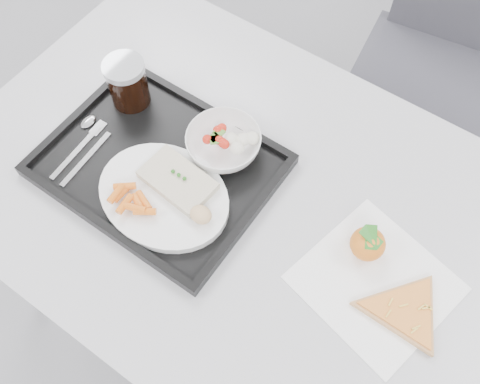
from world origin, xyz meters
TOP-DOWN VIEW (x-y plane):
  - room at (0.00, 0.00)m, footprint 6.04×7.04m
  - table at (0.00, 0.30)m, footprint 1.20×0.80m
  - chair at (0.13, 1.14)m, footprint 0.48×0.48m
  - tray at (-0.18, 0.25)m, footprint 0.45×0.35m
  - dinner_plate at (-0.12, 0.20)m, footprint 0.27×0.27m
  - fish_fillet at (-0.11, 0.24)m, footprint 0.15×0.10m
  - bread_roll at (-0.03, 0.20)m, footprint 0.05×0.04m
  - salad_bowl at (-0.09, 0.36)m, footprint 0.15×0.15m
  - cola_glass at (-0.33, 0.35)m, footprint 0.09×0.09m
  - cutlery at (-0.34, 0.21)m, footprint 0.08×0.17m
  - napkin at (0.30, 0.29)m, footprint 0.30×0.29m
  - tangerine at (0.25, 0.33)m, footprint 0.07×0.07m
  - pizza_slice at (0.37, 0.27)m, footprint 0.26×0.26m
  - carrot_pile at (-0.15, 0.15)m, footprint 0.11×0.07m
  - salad_contents at (-0.08, 0.37)m, footprint 0.10×0.08m

SIDE VIEW (x-z plane):
  - chair at x=0.13m, z-range 0.07..1.00m
  - table at x=0.00m, z-range 0.31..1.06m
  - napkin at x=0.30m, z-range 0.75..0.75m
  - tray at x=-0.18m, z-range 0.75..0.77m
  - pizza_slice at x=0.37m, z-range 0.75..0.77m
  - cutlery at x=-0.34m, z-range 0.76..0.77m
  - dinner_plate at x=-0.12m, z-range 0.77..0.78m
  - tangerine at x=0.25m, z-range 0.75..0.82m
  - salad_bowl at x=-0.09m, z-range 0.77..0.81m
  - fish_fillet at x=-0.11m, z-range 0.78..0.81m
  - carrot_pile at x=-0.15m, z-range 0.79..0.81m
  - bread_roll at x=-0.03m, z-range 0.78..0.81m
  - salad_contents at x=-0.08m, z-range 0.79..0.81m
  - cola_glass at x=-0.33m, z-range 0.77..0.88m
  - room at x=0.00m, z-range -0.02..2.82m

